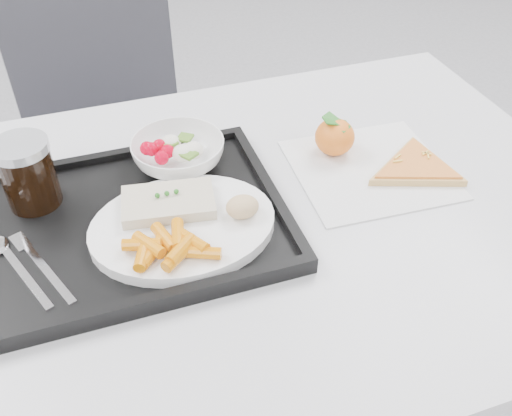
{
  "coord_description": "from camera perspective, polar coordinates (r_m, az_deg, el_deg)",
  "views": [
    {
      "loc": [
        -0.17,
        -0.33,
        1.33
      ],
      "look_at": [
        0.04,
        0.28,
        0.77
      ],
      "focal_mm": 40.0,
      "sensor_mm": 36.0,
      "label": 1
    }
  ],
  "objects": [
    {
      "name": "chair",
      "position": [
        1.52,
        -14.53,
        7.95
      ],
      "size": [
        0.49,
        0.49,
        0.93
      ],
      "color": "#34343B",
      "rests_on": "ground"
    },
    {
      "name": "cola_glass",
      "position": [
        0.91,
        -21.89,
        3.32
      ],
      "size": [
        0.08,
        0.08,
        0.11
      ],
      "color": "black",
      "rests_on": "tray"
    },
    {
      "name": "table",
      "position": [
        0.92,
        -2.74,
        -4.03
      ],
      "size": [
        1.2,
        0.8,
        0.75
      ],
      "color": "#AEAEB0",
      "rests_on": "ground"
    },
    {
      "name": "carrot_pile",
      "position": [
        0.77,
        -8.72,
        -3.8
      ],
      "size": [
        0.13,
        0.09,
        0.03
      ],
      "color": "orange",
      "rests_on": "dinner_plate"
    },
    {
      "name": "salad_contents",
      "position": [
        0.94,
        -8.34,
        5.81
      ],
      "size": [
        0.1,
        0.08,
        0.03
      ],
      "color": "#BD0018",
      "rests_on": "salad_bowl"
    },
    {
      "name": "cutlery",
      "position": [
        0.85,
        -22.34,
        -4.91
      ],
      "size": [
        0.11,
        0.17,
        0.01
      ],
      "color": "silver",
      "rests_on": "tray"
    },
    {
      "name": "dinner_plate",
      "position": [
        0.83,
        -7.31,
        -1.82
      ],
      "size": [
        0.27,
        0.27,
        0.02
      ],
      "color": "white",
      "rests_on": "tray"
    },
    {
      "name": "bread_roll",
      "position": [
        0.82,
        -1.37,
        0.12
      ],
      "size": [
        0.05,
        0.04,
        0.03
      ],
      "color": "tan",
      "rests_on": "dinner_plate"
    },
    {
      "name": "fish_fillet",
      "position": [
        0.84,
        -8.75,
        0.57
      ],
      "size": [
        0.14,
        0.1,
        0.03
      ],
      "color": "beige",
      "rests_on": "dinner_plate"
    },
    {
      "name": "tangerine",
      "position": [
        0.99,
        7.88,
        7.07
      ],
      "size": [
        0.08,
        0.08,
        0.07
      ],
      "color": "#EB5302",
      "rests_on": "napkin"
    },
    {
      "name": "pizza_slice",
      "position": [
        0.99,
        15.71,
        3.96
      ],
      "size": [
        0.21,
        0.21,
        0.02
      ],
      "color": "tan",
      "rests_on": "napkin"
    },
    {
      "name": "tray",
      "position": [
        0.87,
        -12.28,
        -1.47
      ],
      "size": [
        0.45,
        0.35,
        0.03
      ],
      "color": "black",
      "rests_on": "table"
    },
    {
      "name": "salad_bowl",
      "position": [
        0.95,
        -7.77,
        5.45
      ],
      "size": [
        0.15,
        0.15,
        0.05
      ],
      "color": "white",
      "rests_on": "tray"
    },
    {
      "name": "napkin",
      "position": [
        0.99,
        11.27,
        3.83
      ],
      "size": [
        0.26,
        0.25,
        0.0
      ],
      "color": "silver",
      "rests_on": "table"
    }
  ]
}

